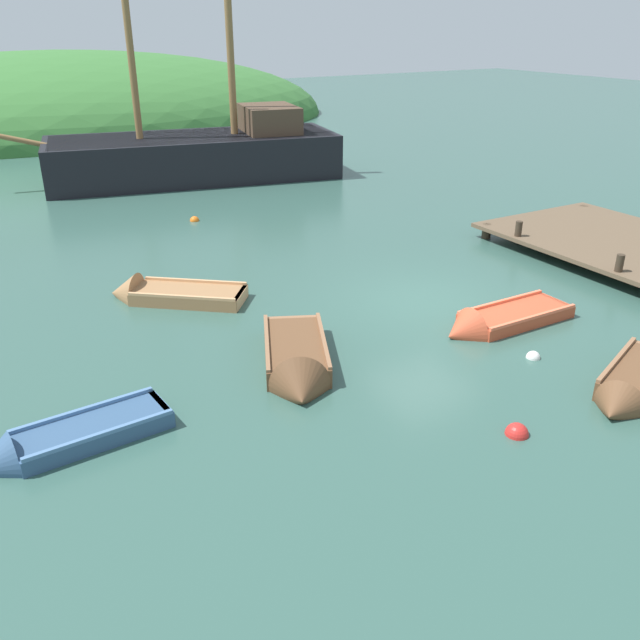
# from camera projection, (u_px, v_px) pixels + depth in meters

# --- Properties ---
(ground_plane) EXTENTS (120.00, 120.00, 0.00)m
(ground_plane) POSITION_uv_depth(u_px,v_px,m) (427.00, 301.00, 16.53)
(ground_plane) COLOR #33564C
(dock) EXTENTS (5.16, 7.01, 1.51)m
(dock) POSITION_uv_depth(u_px,v_px,m) (619.00, 243.00, 19.63)
(dock) COLOR brown
(dock) RESTS_ON ground
(shore_hill) EXTENTS (37.30, 22.75, 9.02)m
(shore_hill) POSITION_uv_depth(u_px,v_px,m) (58.00, 124.00, 43.74)
(shore_hill) COLOR #387033
(shore_hill) RESTS_ON ground
(sailing_ship) EXTENTS (14.87, 6.52, 12.41)m
(sailing_ship) POSITION_uv_depth(u_px,v_px,m) (198.00, 162.00, 28.79)
(sailing_ship) COLOR black
(sailing_ship) RESTS_ON ground
(rowboat_portside) EXTENTS (3.33, 2.99, 1.09)m
(rowboat_portside) POSITION_uv_depth(u_px,v_px,m) (166.00, 296.00, 16.59)
(rowboat_portside) COLOR #9E7047
(rowboat_portside) RESTS_ON ground
(rowboat_center) EXTENTS (3.35, 1.10, 1.04)m
(rowboat_center) POSITION_uv_depth(u_px,v_px,m) (496.00, 323.00, 15.15)
(rowboat_center) COLOR #C64C2D
(rowboat_center) RESTS_ON ground
(rowboat_outer_left) EXTENTS (2.45, 3.45, 1.17)m
(rowboat_outer_left) POSITION_uv_depth(u_px,v_px,m) (297.00, 365.00, 13.21)
(rowboat_outer_left) COLOR brown
(rowboat_outer_left) RESTS_ON ground
(rowboat_far) EXTENTS (3.04, 1.91, 0.89)m
(rowboat_far) POSITION_uv_depth(u_px,v_px,m) (632.00, 386.00, 12.45)
(rowboat_far) COLOR brown
(rowboat_far) RESTS_ON ground
(rowboat_near_dock) EXTENTS (3.20, 1.21, 0.93)m
(rowboat_near_dock) POSITION_uv_depth(u_px,v_px,m) (62.00, 443.00, 10.87)
(rowboat_near_dock) COLOR #335175
(rowboat_near_dock) RESTS_ON ground
(buoy_red) EXTENTS (0.40, 0.40, 0.40)m
(buoy_red) POSITION_uv_depth(u_px,v_px,m) (517.00, 434.00, 11.26)
(buoy_red) COLOR red
(buoy_red) RESTS_ON ground
(buoy_orange) EXTENTS (0.32, 0.32, 0.32)m
(buoy_orange) POSITION_uv_depth(u_px,v_px,m) (195.00, 221.00, 23.03)
(buoy_orange) COLOR orange
(buoy_orange) RESTS_ON ground
(buoy_white) EXTENTS (0.29, 0.29, 0.29)m
(buoy_white) POSITION_uv_depth(u_px,v_px,m) (533.00, 358.00, 13.79)
(buoy_white) COLOR white
(buoy_white) RESTS_ON ground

